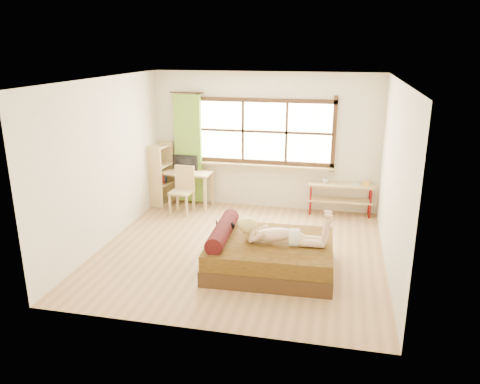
% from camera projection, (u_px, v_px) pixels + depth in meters
% --- Properties ---
extents(floor, '(4.50, 4.50, 0.00)m').
position_uv_depth(floor, '(241.00, 250.00, 7.56)').
color(floor, '#9E754C').
rests_on(floor, ground).
extents(ceiling, '(4.50, 4.50, 0.00)m').
position_uv_depth(ceiling, '(241.00, 80.00, 6.75)').
color(ceiling, white).
rests_on(ceiling, wall_back).
extents(wall_back, '(4.50, 0.00, 4.50)m').
position_uv_depth(wall_back, '(265.00, 142.00, 9.25)').
color(wall_back, silver).
rests_on(wall_back, floor).
extents(wall_front, '(4.50, 0.00, 4.50)m').
position_uv_depth(wall_front, '(197.00, 222.00, 5.06)').
color(wall_front, silver).
rests_on(wall_front, floor).
extents(wall_left, '(0.00, 4.50, 4.50)m').
position_uv_depth(wall_left, '(106.00, 162.00, 7.61)').
color(wall_left, silver).
rests_on(wall_left, floor).
extents(wall_right, '(0.00, 4.50, 4.50)m').
position_uv_depth(wall_right, '(394.00, 178.00, 6.70)').
color(wall_right, silver).
rests_on(wall_right, floor).
extents(window, '(2.80, 0.16, 1.46)m').
position_uv_depth(window, '(264.00, 134.00, 9.18)').
color(window, '#FFEDBF').
rests_on(window, wall_back).
extents(curtain, '(0.55, 0.10, 2.20)m').
position_uv_depth(curtain, '(188.00, 149.00, 9.52)').
color(curtain, '#529929').
rests_on(curtain, wall_back).
extents(bed, '(1.87, 1.52, 0.69)m').
position_uv_depth(bed, '(267.00, 254.00, 6.87)').
color(bed, '#361E10').
rests_on(bed, floor).
extents(woman, '(1.28, 0.41, 0.55)m').
position_uv_depth(woman, '(281.00, 226.00, 6.64)').
color(woman, beige).
rests_on(woman, bed).
extents(kitten, '(0.28, 0.12, 0.22)m').
position_uv_depth(kitten, '(224.00, 228.00, 7.00)').
color(kitten, black).
rests_on(kitten, bed).
extents(desk, '(1.21, 0.63, 0.73)m').
position_uv_depth(desk, '(184.00, 176.00, 9.51)').
color(desk, tan).
rests_on(desk, floor).
extents(monitor, '(0.54, 0.11, 0.31)m').
position_uv_depth(monitor, '(184.00, 163.00, 9.49)').
color(monitor, black).
rests_on(monitor, desk).
extents(chair, '(0.44, 0.44, 0.92)m').
position_uv_depth(chair, '(183.00, 187.00, 9.19)').
color(chair, tan).
rests_on(chair, floor).
extents(pipe_shelf, '(1.25, 0.35, 0.70)m').
position_uv_depth(pipe_shelf, '(341.00, 192.00, 9.04)').
color(pipe_shelf, tan).
rests_on(pipe_shelf, floor).
extents(cup, '(0.12, 0.12, 0.09)m').
position_uv_depth(cup, '(325.00, 181.00, 9.04)').
color(cup, gray).
rests_on(cup, pipe_shelf).
extents(book, '(0.15, 0.20, 0.02)m').
position_uv_depth(book, '(352.00, 184.00, 8.95)').
color(book, gray).
rests_on(book, pipe_shelf).
extents(bookshelf, '(0.39, 0.59, 1.27)m').
position_uv_depth(bookshelf, '(161.00, 174.00, 9.58)').
color(bookshelf, tan).
rests_on(bookshelf, floor).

